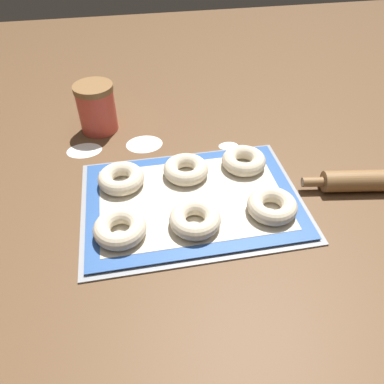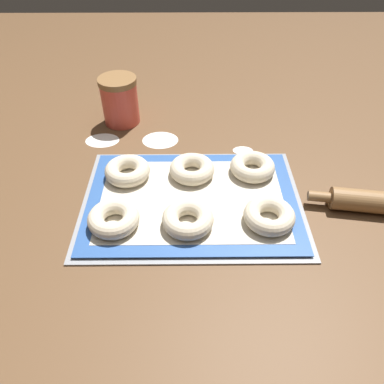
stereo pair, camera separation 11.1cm
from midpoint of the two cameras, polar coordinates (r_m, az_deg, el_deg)
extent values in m
plane|color=brown|center=(0.86, 2.44, -1.73)|extent=(2.80, 2.80, 0.00)
cube|color=#93969B|center=(0.86, 3.72, -1.45)|extent=(0.50, 0.36, 0.01)
cube|color=#2D569E|center=(0.85, 3.73, -1.20)|extent=(0.47, 0.33, 0.00)
cube|color=beige|center=(0.85, 3.73, -1.18)|extent=(0.41, 0.27, 0.00)
torus|color=beige|center=(0.78, -7.94, -4.29)|extent=(0.11, 0.11, 0.04)
torus|color=beige|center=(0.78, 3.45, -4.42)|extent=(0.11, 0.11, 0.04)
torus|color=beige|center=(0.81, 15.58, -3.75)|extent=(0.11, 0.11, 0.04)
torus|color=beige|center=(0.90, -6.38, 3.04)|extent=(0.11, 0.11, 0.04)
torus|color=beige|center=(0.90, 3.53, 3.32)|extent=(0.11, 0.11, 0.04)
torus|color=beige|center=(0.93, 12.61, 3.59)|extent=(0.11, 0.11, 0.04)
cylinder|color=#DB4C3D|center=(1.11, -8.05, 13.14)|extent=(0.10, 0.10, 0.12)
cylinder|color=olive|center=(1.08, -8.40, 16.30)|extent=(0.11, 0.11, 0.02)
cylinder|color=olive|center=(0.90, 22.25, -0.88)|extent=(0.05, 0.03, 0.02)
ellipsoid|color=white|center=(1.05, -1.84, 7.82)|extent=(0.10, 0.08, 0.00)
ellipsoid|color=white|center=(1.03, 10.86, 6.14)|extent=(0.05, 0.04, 0.00)
ellipsoid|color=white|center=(1.07, -10.64, 7.65)|extent=(0.09, 0.07, 0.00)
camera|label=1|loc=(0.06, -86.20, 3.41)|focal=35.00mm
camera|label=2|loc=(0.06, 93.80, -3.41)|focal=35.00mm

